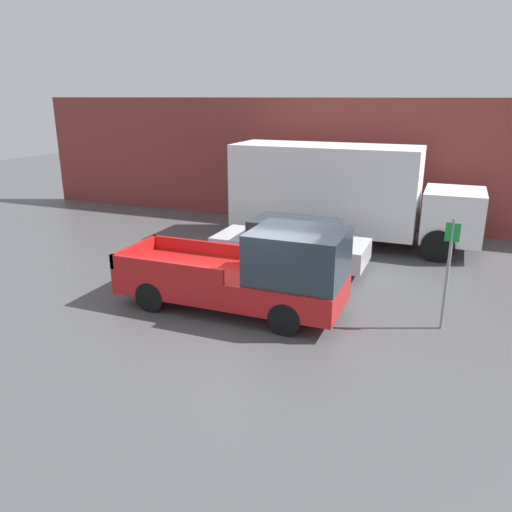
{
  "coord_description": "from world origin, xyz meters",
  "views": [
    {
      "loc": [
        4.06,
        -10.13,
        4.93
      ],
      "look_at": [
        -0.41,
        1.07,
        1.06
      ],
      "focal_mm": 35.0,
      "sensor_mm": 36.0,
      "label": 1
    }
  ],
  "objects_px": {
    "pickup_truck": "(252,273)",
    "car": "(291,243)",
    "delivery_truck": "(341,191)",
    "parking_sign": "(448,268)",
    "newspaper_box": "(382,217)"
  },
  "relations": [
    {
      "from": "pickup_truck",
      "to": "car",
      "type": "distance_m",
      "value": 3.49
    },
    {
      "from": "car",
      "to": "delivery_truck",
      "type": "xyz_separation_m",
      "value": [
        0.74,
        3.24,
        1.05
      ]
    },
    {
      "from": "delivery_truck",
      "to": "car",
      "type": "bearing_deg",
      "value": -102.83
    },
    {
      "from": "parking_sign",
      "to": "car",
      "type": "bearing_deg",
      "value": 147.72
    },
    {
      "from": "pickup_truck",
      "to": "newspaper_box",
      "type": "relative_size",
      "value": 5.11
    },
    {
      "from": "delivery_truck",
      "to": "newspaper_box",
      "type": "bearing_deg",
      "value": 62.09
    },
    {
      "from": "parking_sign",
      "to": "delivery_truck",
      "type": "bearing_deg",
      "value": 121.36
    },
    {
      "from": "pickup_truck",
      "to": "car",
      "type": "relative_size",
      "value": 1.19
    },
    {
      "from": "delivery_truck",
      "to": "newspaper_box",
      "type": "xyz_separation_m",
      "value": [
        1.15,
        2.17,
        -1.27
      ]
    },
    {
      "from": "pickup_truck",
      "to": "car",
      "type": "height_order",
      "value": "pickup_truck"
    },
    {
      "from": "pickup_truck",
      "to": "newspaper_box",
      "type": "height_order",
      "value": "pickup_truck"
    },
    {
      "from": "pickup_truck",
      "to": "parking_sign",
      "type": "xyz_separation_m",
      "value": [
        4.25,
        0.7,
        0.44
      ]
    },
    {
      "from": "car",
      "to": "parking_sign",
      "type": "xyz_separation_m",
      "value": [
        4.41,
        -2.78,
        0.66
      ]
    },
    {
      "from": "car",
      "to": "delivery_truck",
      "type": "distance_m",
      "value": 3.48
    },
    {
      "from": "pickup_truck",
      "to": "delivery_truck",
      "type": "relative_size",
      "value": 0.65
    }
  ]
}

